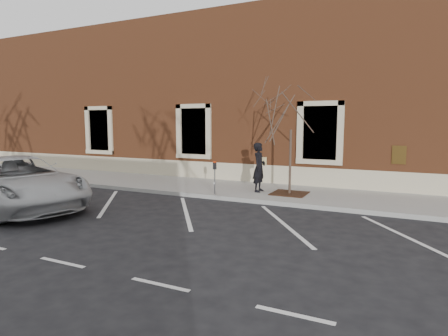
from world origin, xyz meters
The scene contains 10 objects.
ground centered at (0.00, 0.00, 0.00)m, with size 120.00×120.00×0.00m, color #28282B.
sidewalk_near centered at (0.00, 1.75, 0.07)m, with size 40.00×3.50×0.15m, color #9F9B95.
curb_near centered at (0.00, -0.05, 0.07)m, with size 40.00×0.12×0.15m, color #9E9E99.
parking_stripes centered at (0.00, -2.20, 0.00)m, with size 28.00×4.40×0.01m, color silver, non-canonical shape.
building_civic centered at (0.00, 7.74, 4.00)m, with size 40.00×8.62×8.00m.
man centered at (1.14, 1.37, 1.10)m, with size 0.69×0.46×1.90m, color black.
parking_meter centered at (-0.15, 0.12, 1.02)m, with size 0.11×0.09×1.25m.
tree_grate centered at (2.34, 1.43, 0.17)m, with size 1.27×1.27×0.03m, color #3B1E13.
sapling centered at (2.34, 1.43, 3.22)m, with size 2.63×2.63×4.39m.
white_truck centered at (-5.36, -4.12, 0.85)m, with size 2.83×6.14×1.71m, color silver.
Camera 1 is at (6.12, -12.16, 2.84)m, focal length 30.00 mm.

